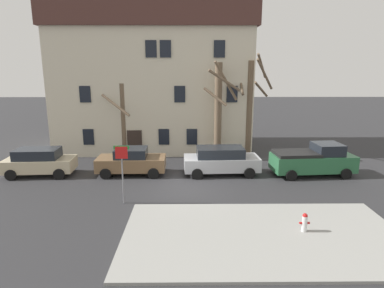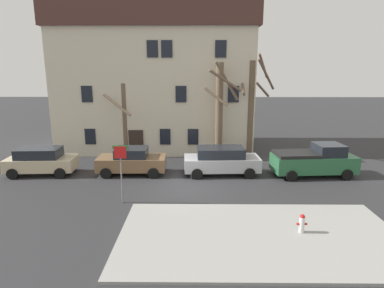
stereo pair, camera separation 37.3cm
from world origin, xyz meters
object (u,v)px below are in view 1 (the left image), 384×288
fire_hydrant (305,222)px  bicycle_leaning (116,159)px  building_main (155,77)px  street_sign_pole (122,164)px  car_beige_wagon (39,162)px  car_brown_sedan (131,161)px  pickup_truck_green (313,160)px  car_silver_wagon (221,160)px  tree_bare_near (123,117)px  tree_bare_mid (218,109)px  tree_bare_far (250,106)px

fire_hydrant → bicycle_leaning: size_ratio=0.46×
building_main → street_sign_pole: building_main is taller
car_beige_wagon → car_brown_sedan: bearing=1.7°
car_brown_sedan → pickup_truck_green: (11.57, -0.24, 0.13)m
car_brown_sedan → car_silver_wagon: 5.74m
car_beige_wagon → street_sign_pole: street_sign_pole is taller
street_sign_pole → car_beige_wagon: bearing=144.0°
building_main → car_beige_wagon: size_ratio=3.68×
pickup_truck_green → street_sign_pole: size_ratio=1.75×
building_main → car_brown_sedan: (-0.82, -7.71, -5.06)m
tree_bare_near → car_brown_sedan: size_ratio=1.59×
building_main → car_brown_sedan: 9.26m
tree_bare_mid → car_beige_wagon: 12.44m
tree_bare_mid → tree_bare_near: bearing=171.5°
building_main → tree_bare_near: (-2.10, -3.36, -2.86)m
street_sign_pole → bicycle_leaning: street_sign_pole is taller
car_beige_wagon → bicycle_leaning: (4.31, 2.40, -0.54)m
tree_bare_near → car_brown_sedan: 5.04m
building_main → car_silver_wagon: (4.91, -7.73, -4.99)m
car_brown_sedan → bicycle_leaning: car_brown_sedan is taller
car_brown_sedan → tree_bare_mid: bearing=29.6°
car_brown_sedan → fire_hydrant: (8.41, -7.87, -0.33)m
tree_bare_mid → tree_bare_far: (2.45, 0.89, 0.13)m
car_beige_wagon → fire_hydrant: car_beige_wagon is taller
building_main → pickup_truck_green: size_ratio=3.04×
fire_hydrant → bicycle_leaning: bearing=134.4°
building_main → car_beige_wagon: (-6.61, -7.88, -5.01)m
building_main → pickup_truck_green: bearing=-36.5°
street_sign_pole → fire_hydrant: bearing=-21.9°
pickup_truck_green → bicycle_leaning: size_ratio=3.04×
car_silver_wagon → bicycle_leaning: size_ratio=2.82×
tree_bare_far → pickup_truck_green: size_ratio=1.47×
tree_bare_near → tree_bare_mid: tree_bare_mid is taller
tree_bare_near → tree_bare_far: 9.57m
bicycle_leaning → tree_bare_near: bearing=84.6°
building_main → pickup_truck_green: 14.25m
tree_bare_far → pickup_truck_green: (3.32, -4.43, -2.95)m
car_brown_sedan → pickup_truck_green: pickup_truck_green is taller
tree_bare_near → car_brown_sedan: bearing=-73.6°
car_beige_wagon → bicycle_leaning: car_beige_wagon is taller
street_sign_pole → bicycle_leaning: 7.32m
car_silver_wagon → bicycle_leaning: bearing=162.7°
tree_bare_far → car_brown_sedan: tree_bare_far is taller
tree_bare_mid → bicycle_leaning: tree_bare_mid is taller
tree_bare_far → pickup_truck_green: tree_bare_far is taller
tree_bare_near → street_sign_pole: 9.20m
car_beige_wagon → street_sign_pole: size_ratio=1.44×
tree_bare_near → building_main: bearing=58.0°
tree_bare_near → car_beige_wagon: 6.74m
tree_bare_far → car_brown_sedan: bearing=-153.1°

